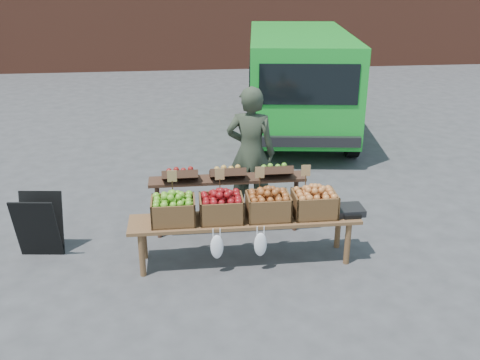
{
  "coord_description": "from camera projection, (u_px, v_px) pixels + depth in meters",
  "views": [
    {
      "loc": [
        -1.01,
        -5.17,
        3.33
      ],
      "look_at": [
        -0.32,
        0.91,
        0.85
      ],
      "focal_mm": 40.0,
      "sensor_mm": 36.0,
      "label": 1
    }
  ],
  "objects": [
    {
      "name": "vendor",
      "position": [
        251.0,
        153.0,
        7.33
      ],
      "size": [
        0.77,
        0.61,
        1.85
      ],
      "primitive_type": "imported",
      "rotation": [
        0.0,
        0.0,
        2.86
      ],
      "color": "#30392A",
      "rests_on": "ground"
    },
    {
      "name": "crate_russet_pears",
      "position": [
        221.0,
        208.0,
        6.17
      ],
      "size": [
        0.5,
        0.4,
        0.28
      ],
      "primitive_type": null,
      "color": "maroon",
      "rests_on": "display_bench"
    },
    {
      "name": "weighing_scale",
      "position": [
        349.0,
        210.0,
        6.37
      ],
      "size": [
        0.34,
        0.3,
        0.08
      ],
      "primitive_type": "cube",
      "color": "black",
      "rests_on": "display_bench"
    },
    {
      "name": "chalkboard_sign",
      "position": [
        39.0,
        225.0,
        6.46
      ],
      "size": [
        0.55,
        0.35,
        0.79
      ],
      "primitive_type": null,
      "rotation": [
        0.0,
        0.0,
        -0.12
      ],
      "color": "black",
      "rests_on": "ground"
    },
    {
      "name": "delivery_van",
      "position": [
        298.0,
        84.0,
        10.94
      ],
      "size": [
        2.74,
        4.88,
        2.08
      ],
      "primitive_type": null,
      "rotation": [
        0.0,
        0.0,
        -0.14
      ],
      "color": "green",
      "rests_on": "ground"
    },
    {
      "name": "back_table",
      "position": [
        228.0,
        198.0,
        6.92
      ],
      "size": [
        2.1,
        0.44,
        1.04
      ],
      "primitive_type": null,
      "color": "#3E261A",
      "rests_on": "ground"
    },
    {
      "name": "ground",
      "position": [
        277.0,
        277.0,
        6.12
      ],
      "size": [
        80.0,
        80.0,
        0.0
      ],
      "primitive_type": "plane",
      "color": "#424244"
    },
    {
      "name": "crate_golden_apples",
      "position": [
        173.0,
        211.0,
        6.11
      ],
      "size": [
        0.5,
        0.4,
        0.28
      ],
      "primitive_type": null,
      "color": "#399318",
      "rests_on": "display_bench"
    },
    {
      "name": "crate_red_apples",
      "position": [
        268.0,
        206.0,
        6.23
      ],
      "size": [
        0.5,
        0.4,
        0.28
      ],
      "primitive_type": null,
      "color": "#A76230",
      "rests_on": "display_bench"
    },
    {
      "name": "display_bench",
      "position": [
        245.0,
        240.0,
        6.36
      ],
      "size": [
        2.7,
        0.56,
        0.57
      ],
      "primitive_type": null,
      "color": "brown",
      "rests_on": "ground"
    },
    {
      "name": "crate_green_apples",
      "position": [
        314.0,
        204.0,
        6.29
      ],
      "size": [
        0.5,
        0.4,
        0.28
      ],
      "primitive_type": null,
      "color": "#A48838",
      "rests_on": "display_bench"
    }
  ]
}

